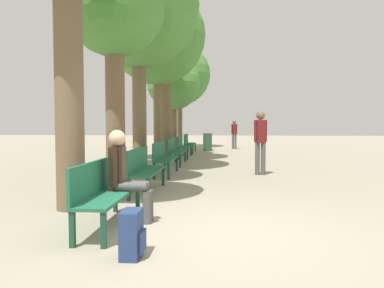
{
  "coord_description": "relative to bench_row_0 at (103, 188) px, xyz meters",
  "views": [
    {
      "loc": [
        0.08,
        -4.73,
        1.4
      ],
      "look_at": [
        -0.68,
        4.95,
        0.87
      ],
      "focal_mm": 35.0,
      "sensor_mm": 36.0,
      "label": 1
    }
  ],
  "objects": [
    {
      "name": "ground_plane",
      "position": [
        1.51,
        -0.17,
        -0.53
      ],
      "size": [
        80.0,
        80.0,
        0.0
      ],
      "primitive_type": "plane",
      "color": "gray"
    },
    {
      "name": "bench_row_0",
      "position": [
        0.0,
        0.0,
        0.0
      ],
      "size": [
        0.45,
        1.81,
        0.9
      ],
      "color": "#1E6042",
      "rests_on": "ground_plane"
    },
    {
      "name": "bench_row_1",
      "position": [
        0.0,
        2.58,
        0.0
      ],
      "size": [
        0.45,
        1.81,
        0.9
      ],
      "color": "#1E6042",
      "rests_on": "ground_plane"
    },
    {
      "name": "bench_row_2",
      "position": [
        0.0,
        5.16,
        0.0
      ],
      "size": [
        0.45,
        1.81,
        0.9
      ],
      "color": "#1E6042",
      "rests_on": "ground_plane"
    },
    {
      "name": "bench_row_3",
      "position": [
        0.0,
        7.74,
        0.0
      ],
      "size": [
        0.45,
        1.81,
        0.9
      ],
      "color": "#1E6042",
      "rests_on": "ground_plane"
    },
    {
      "name": "bench_row_4",
      "position": [
        0.0,
        10.32,
        0.0
      ],
      "size": [
        0.45,
        1.81,
        0.9
      ],
      "color": "#1E6042",
      "rests_on": "ground_plane"
    },
    {
      "name": "bench_row_5",
      "position": [
        0.0,
        12.9,
        0.0
      ],
      "size": [
        0.45,
        1.81,
        0.9
      ],
      "color": "#1E6042",
      "rests_on": "ground_plane"
    },
    {
      "name": "tree_row_1",
      "position": [
        -0.86,
        3.6,
        3.45
      ],
      "size": [
        2.32,
        2.32,
        5.26
      ],
      "color": "brown",
      "rests_on": "ground_plane"
    },
    {
      "name": "tree_row_2",
      "position": [
        -0.86,
        6.16,
        4.29
      ],
      "size": [
        3.6,
        3.6,
        6.66
      ],
      "color": "brown",
      "rests_on": "ground_plane"
    },
    {
      "name": "tree_row_3",
      "position": [
        -0.86,
        9.29,
        4.18
      ],
      "size": [
        3.68,
        3.68,
        6.57
      ],
      "color": "brown",
      "rests_on": "ground_plane"
    },
    {
      "name": "tree_row_4",
      "position": [
        -0.86,
        11.38,
        3.73
      ],
      "size": [
        2.44,
        2.44,
        5.64
      ],
      "color": "brown",
      "rests_on": "ground_plane"
    },
    {
      "name": "tree_row_5",
      "position": [
        -0.86,
        14.16,
        2.9
      ],
      "size": [
        2.71,
        2.71,
        4.81
      ],
      "color": "brown",
      "rests_on": "ground_plane"
    },
    {
      "name": "tree_row_6",
      "position": [
        -0.86,
        17.03,
        3.73
      ],
      "size": [
        3.57,
        3.57,
        6.06
      ],
      "color": "brown",
      "rests_on": "ground_plane"
    },
    {
      "name": "person_seated",
      "position": [
        0.23,
        0.28,
        0.17
      ],
      "size": [
        0.62,
        0.35,
        1.32
      ],
      "color": "#4C4C4C",
      "rests_on": "ground_plane"
    },
    {
      "name": "backpack",
      "position": [
        0.66,
        -1.11,
        -0.28
      ],
      "size": [
        0.23,
        0.34,
        0.5
      ],
      "color": "navy",
      "rests_on": "ground_plane"
    },
    {
      "name": "pedestrian_near",
      "position": [
        2.3,
        15.98,
        0.39
      ],
      "size": [
        0.32,
        0.25,
        1.6
      ],
      "color": "#4C4C4C",
      "rests_on": "ground_plane"
    },
    {
      "name": "pedestrian_mid",
      "position": [
        2.65,
        5.4,
        0.47
      ],
      "size": [
        0.35,
        0.27,
        1.75
      ],
      "color": "#4C4C4C",
      "rests_on": "ground_plane"
    },
    {
      "name": "trash_bin",
      "position": [
        0.87,
        14.3,
        -0.07
      ],
      "size": [
        0.46,
        0.46,
        0.91
      ],
      "color": "#2D5138",
      "rests_on": "ground_plane"
    }
  ]
}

